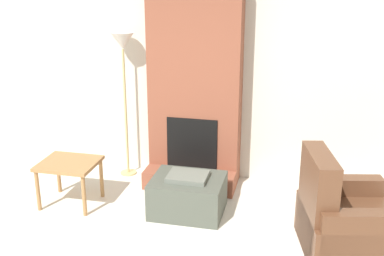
{
  "coord_description": "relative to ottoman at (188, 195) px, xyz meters",
  "views": [
    {
      "loc": [
        1.24,
        -2.95,
        2.59
      ],
      "look_at": [
        0.0,
        2.41,
        0.73
      ],
      "focal_mm": 45.0,
      "sensor_mm": 36.0,
      "label": 1
    }
  ],
  "objects": [
    {
      "name": "wall_back",
      "position": [
        -0.12,
        1.09,
        1.09
      ],
      "size": [
        7.28,
        0.06,
        2.6
      ],
      "primitive_type": "cube",
      "color": "beige",
      "rests_on": "ground_plane"
    },
    {
      "name": "fireplace",
      "position": [
        -0.12,
        0.87,
        1.0
      ],
      "size": [
        1.11,
        0.64,
        2.6
      ],
      "color": "brown",
      "rests_on": "ground_plane"
    },
    {
      "name": "ottoman",
      "position": [
        0.0,
        0.0,
        0.0
      ],
      "size": [
        0.78,
        0.63,
        0.45
      ],
      "color": "#474C42",
      "rests_on": "ground_plane"
    },
    {
      "name": "armchair",
      "position": [
        1.6,
        -0.41,
        0.09
      ],
      "size": [
        1.03,
        1.04,
        0.99
      ],
      "rotation": [
        0.0,
        0.0,
        1.78
      ],
      "color": "brown",
      "rests_on": "ground_plane"
    },
    {
      "name": "side_table",
      "position": [
        -1.35,
        -0.09,
        0.23
      ],
      "size": [
        0.63,
        0.55,
        0.51
      ],
      "color": "#9E7042",
      "rests_on": "ground_plane"
    },
    {
      "name": "floor_lamp_left",
      "position": [
        -1.01,
        0.85,
        1.38
      ],
      "size": [
        0.29,
        0.29,
        1.84
      ],
      "color": "tan",
      "rests_on": "ground_plane"
    }
  ]
}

